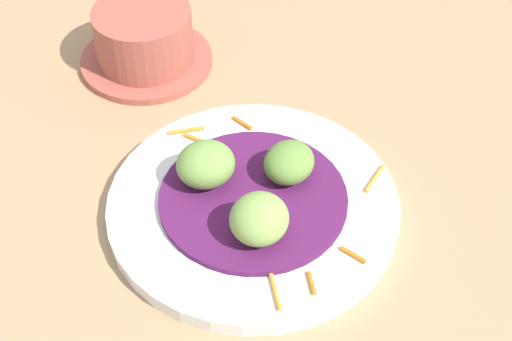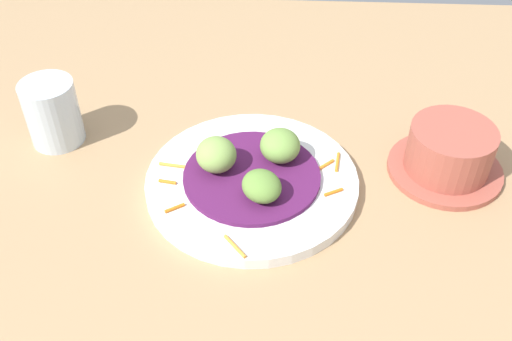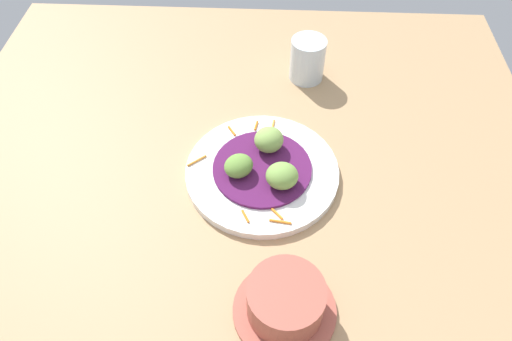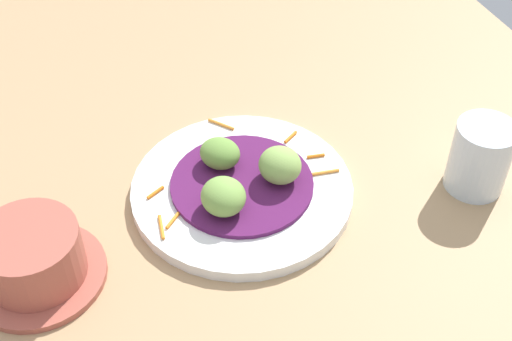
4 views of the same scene
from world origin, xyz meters
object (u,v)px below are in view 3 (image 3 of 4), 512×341
object	(u,v)px
guac_scoop_right	(282,174)
terracotta_bowl	(285,302)
water_glass	(307,59)
main_plate	(262,172)
guac_scoop_left	(269,140)
guac_scoop_center	(236,166)

from	to	relation	value
guac_scoop_right	terracotta_bowl	distance (cm)	21.31
terracotta_bowl	guac_scoop_right	bearing A→B (deg)	-87.98
terracotta_bowl	water_glass	xyz separation A→B (cm)	(-3.99, -50.90, 1.35)
main_plate	terracotta_bowl	bearing A→B (deg)	99.47
main_plate	guac_scoop_right	bearing A→B (deg)	137.69
guac_scoop_right	guac_scoop_left	bearing A→B (deg)	-72.31
terracotta_bowl	guac_scoop_left	bearing A→B (deg)	-83.82
guac_scoop_center	water_glass	xyz separation A→B (cm)	(-12.30, -27.97, 0.65)
guac_scoop_left	water_glass	size ratio (longest dim) A/B	0.57
terracotta_bowl	main_plate	bearing A→B (deg)	-80.53
main_plate	terracotta_bowl	xyz separation A→B (cm)	(-4.05, 24.28, 2.32)
main_plate	guac_scoop_left	size ratio (longest dim) A/B	5.16
guac_scoop_center	terracotta_bowl	world-z (taller)	terracotta_bowl
main_plate	guac_scoop_center	distance (cm)	5.39
guac_scoop_left	guac_scoop_center	xyz separation A→B (cm)	(5.21, 5.72, -0.42)
guac_scoop_left	guac_scoop_center	bearing A→B (deg)	47.69
guac_scoop_left	guac_scoop_right	size ratio (longest dim) A/B	0.95
guac_scoop_left	water_glass	world-z (taller)	water_glass
guac_scoop_center	water_glass	size ratio (longest dim) A/B	0.56
guac_scoop_right	terracotta_bowl	xyz separation A→B (cm)	(-0.75, 21.28, -0.94)
guac_scoop_left	water_glass	distance (cm)	23.36
guac_scoop_center	guac_scoop_right	bearing A→B (deg)	167.69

